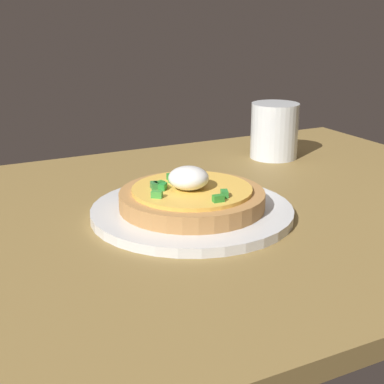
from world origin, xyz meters
TOP-DOWN VIEW (x-y plane):
  - dining_table at (0.00, 0.00)cm, footprint 94.94×66.07cm
  - plate at (-1.81, -1.86)cm, footprint 25.18×25.18cm
  - pizza at (-1.87, -1.87)cm, footprint 18.05×18.05cm
  - cup_far at (23.61, 17.13)cm, footprint 8.05×8.05cm

SIDE VIEW (x-z plane):
  - dining_table at x=0.00cm, z-range 0.00..2.21cm
  - plate at x=-1.81cm, z-range 2.21..3.37cm
  - pizza at x=-1.87cm, z-range 2.14..7.51cm
  - cup_far at x=23.61cm, z-range 1.68..11.01cm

